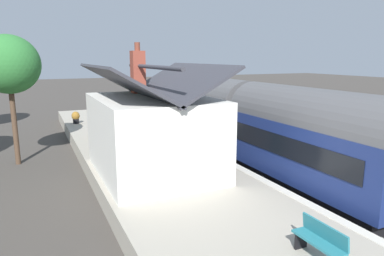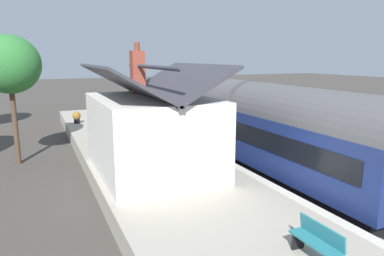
{
  "view_description": "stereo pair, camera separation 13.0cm",
  "coord_description": "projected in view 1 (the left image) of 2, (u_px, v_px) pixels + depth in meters",
  "views": [
    {
      "loc": [
        -16.73,
        9.09,
        5.5
      ],
      "look_at": [
        -0.16,
        1.5,
        1.81
      ],
      "focal_mm": 32.84,
      "sensor_mm": 36.0,
      "label": 1
    },
    {
      "loc": [
        -16.78,
        8.98,
        5.5
      ],
      "look_at": [
        -0.16,
        1.5,
        1.81
      ],
      "focal_mm": 32.84,
      "sensor_mm": 36.0,
      "label": 2
    }
  ],
  "objects": [
    {
      "name": "rail_near",
      "position": [
        240.0,
        152.0,
        20.36
      ],
      "size": [
        52.0,
        0.08,
        0.14
      ],
      "primitive_type": "cube",
      "color": "gray",
      "rests_on": "ground"
    },
    {
      "name": "planter_corner_building",
      "position": [
        105.0,
        119.0,
        25.12
      ],
      "size": [
        0.32,
        0.32,
        0.68
      ],
      "color": "gray",
      "rests_on": "platform"
    },
    {
      "name": "lamp_post_platform",
      "position": [
        142.0,
        89.0,
        25.58
      ],
      "size": [
        0.32,
        0.5,
        3.46
      ],
      "color": "black",
      "rests_on": "platform"
    },
    {
      "name": "planter_under_sign",
      "position": [
        127.0,
        124.0,
        22.6
      ],
      "size": [
        0.51,
        0.51,
        0.84
      ],
      "color": "#9E5138",
      "rests_on": "platform"
    },
    {
      "name": "planter_edge_near",
      "position": [
        119.0,
        122.0,
        24.22
      ],
      "size": [
        0.72,
        0.32,
        0.61
      ],
      "color": "#9E5138",
      "rests_on": "platform"
    },
    {
      "name": "platform_edge_coping",
      "position": [
        196.0,
        145.0,
        19.07
      ],
      "size": [
        32.0,
        0.36,
        0.02
      ],
      "primitive_type": "cube",
      "color": "beige",
      "rests_on": "platform"
    },
    {
      "name": "rail_far",
      "position": [
        218.0,
        155.0,
        19.77
      ],
      "size": [
        52.0,
        0.08,
        0.14
      ],
      "primitive_type": "cube",
      "color": "gray",
      "rests_on": "ground"
    },
    {
      "name": "planter_edge_far",
      "position": [
        76.0,
        117.0,
        25.15
      ],
      "size": [
        0.56,
        0.56,
        0.87
      ],
      "color": "black",
      "rests_on": "platform"
    },
    {
      "name": "train",
      "position": [
        244.0,
        121.0,
        18.36
      ],
      "size": [
        18.41,
        2.73,
        4.32
      ],
      "color": "black",
      "rests_on": "ground"
    },
    {
      "name": "planter_bench_left",
      "position": [
        129.0,
        114.0,
        27.52
      ],
      "size": [
        0.92,
        0.32,
        0.57
      ],
      "color": "teal",
      "rests_on": "platform"
    },
    {
      "name": "station_building",
      "position": [
        153.0,
        132.0,
        14.35
      ],
      "size": [
        6.34,
        4.62,
        5.32
      ],
      "color": "white",
      "rests_on": "platform"
    },
    {
      "name": "bench_mid_platform",
      "position": [
        320.0,
        241.0,
        8.21
      ],
      "size": [
        1.4,
        0.44,
        0.88
      ],
      "color": "#26727F",
      "rests_on": "platform"
    },
    {
      "name": "tree_far_left",
      "position": [
        8.0,
        65.0,
        17.39
      ],
      "size": [
        2.91,
        3.04,
        6.61
      ],
      "color": "#4C3828",
      "rests_on": "ground"
    },
    {
      "name": "ground_plane",
      "position": [
        215.0,
        157.0,
        19.71
      ],
      "size": [
        160.0,
        160.0,
        0.0
      ],
      "primitive_type": "plane",
      "color": "#423D38"
    },
    {
      "name": "station_sign_board",
      "position": [
        166.0,
        116.0,
        21.1
      ],
      "size": [
        0.96,
        0.06,
        1.57
      ],
      "color": "black",
      "rests_on": "platform"
    },
    {
      "name": "bench_near_building",
      "position": [
        118.0,
        113.0,
        26.81
      ],
      "size": [
        1.41,
        0.47,
        0.88
      ],
      "color": "#26727F",
      "rests_on": "platform"
    },
    {
      "name": "platform",
      "position": [
        146.0,
        158.0,
        17.98
      ],
      "size": [
        32.0,
        6.08,
        0.81
      ],
      "primitive_type": "cube",
      "color": "#A39B8C",
      "rests_on": "ground"
    },
    {
      "name": "planter_bench_right",
      "position": [
        99.0,
        133.0,
        20.72
      ],
      "size": [
        1.06,
        0.32,
        0.6
      ],
      "color": "#9E5138",
      "rests_on": "platform"
    }
  ]
}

